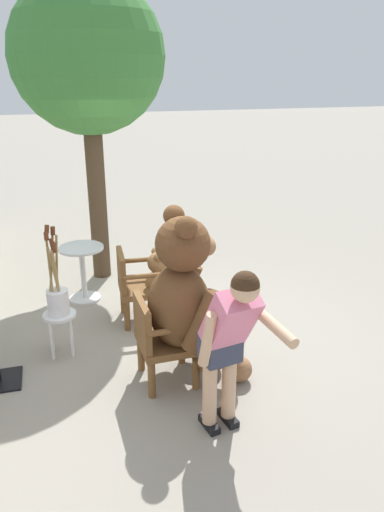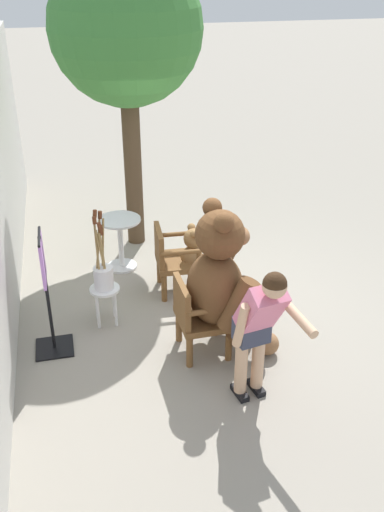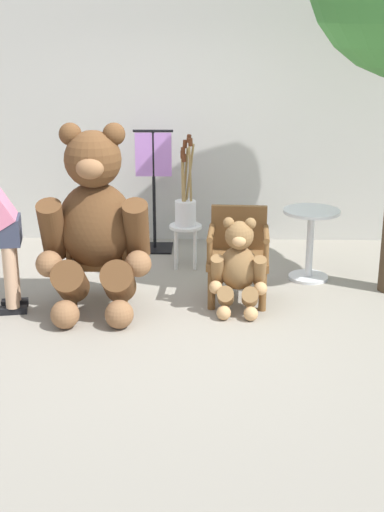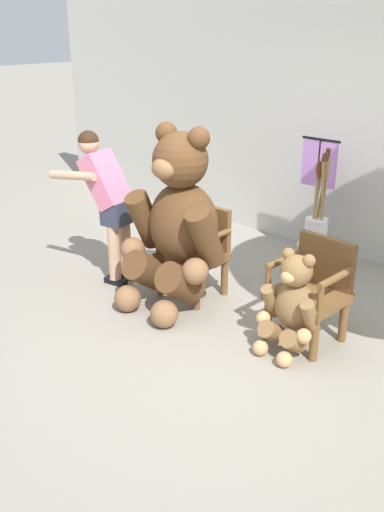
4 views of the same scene
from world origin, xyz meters
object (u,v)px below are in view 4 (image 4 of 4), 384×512
(teddy_bear_large, at_px, (177,221))
(wooden_chair_right, at_px, (312,288))
(person_visitor, at_px, (107,195))
(wooden_chair_left, at_px, (197,249))
(white_stool, at_px, (314,254))
(teddy_bear_small, at_px, (292,304))
(clothing_display_stand, at_px, (316,198))
(brush_bucket, at_px, (317,223))

(teddy_bear_large, bearing_deg, wooden_chair_right, 12.03)
(person_visitor, bearing_deg, wooden_chair_left, 21.43)
(teddy_bear_large, bearing_deg, white_stool, 56.97)
(teddy_bear_small, height_order, clothing_display_stand, clothing_display_stand)
(wooden_chair_left, height_order, white_stool, wooden_chair_left)
(teddy_bear_small, bearing_deg, teddy_bear_large, 179.26)
(person_visitor, xyz_separation_m, clothing_display_stand, (1.27, 1.84, -0.18))
(white_stool, distance_m, brush_bucket, 0.32)
(person_visitor, bearing_deg, white_stool, 37.04)
(brush_bucket, xyz_separation_m, clothing_display_stand, (-0.37, 0.60, 0.05))
(brush_bucket, bearing_deg, person_visitor, -142.95)
(teddy_bear_small, relative_size, white_stool, 1.87)
(wooden_chair_left, relative_size, teddy_bear_large, 0.51)
(person_visitor, bearing_deg, teddy_bear_small, 1.51)
(wooden_chair_left, bearing_deg, wooden_chair_right, -0.00)
(teddy_bear_large, relative_size, clothing_display_stand, 1.23)
(wooden_chair_right, relative_size, teddy_bear_small, 1.00)
(wooden_chair_right, xyz_separation_m, teddy_bear_small, (-0.01, -0.29, -0.04))
(teddy_bear_small, bearing_deg, wooden_chair_right, 88.80)
(white_stool, distance_m, clothing_display_stand, 0.80)
(wooden_chair_right, relative_size, clothing_display_stand, 0.63)
(teddy_bear_large, xyz_separation_m, clothing_display_stand, (0.38, 1.77, -0.10))
(wooden_chair_right, relative_size, teddy_bear_large, 0.51)
(wooden_chair_left, height_order, teddy_bear_large, teddy_bear_large)
(clothing_display_stand, bearing_deg, teddy_bear_small, -63.68)
(wooden_chair_right, xyz_separation_m, white_stool, (-0.52, 0.89, -0.11))
(teddy_bear_large, height_order, white_stool, teddy_bear_large)
(teddy_bear_large, distance_m, person_visitor, 0.89)
(person_visitor, distance_m, white_stool, 2.13)
(wooden_chair_left, bearing_deg, person_visitor, -158.57)
(wooden_chair_right, height_order, teddy_bear_large, teddy_bear_large)
(person_visitor, bearing_deg, brush_bucket, 37.05)
(wooden_chair_left, xyz_separation_m, person_visitor, (-0.88, -0.34, 0.44))
(teddy_bear_large, xyz_separation_m, brush_bucket, (0.76, 1.17, -0.14))
(wooden_chair_right, height_order, person_visitor, person_visitor)
(clothing_display_stand, bearing_deg, teddy_bear_large, -102.26)
(teddy_bear_small, relative_size, clothing_display_stand, 0.63)
(clothing_display_stand, bearing_deg, person_visitor, -124.51)
(white_stool, xyz_separation_m, brush_bucket, (0.00, 0.00, 0.32))
(wooden_chair_right, distance_m, person_visitor, 2.23)
(person_visitor, bearing_deg, clothing_display_stand, 55.49)
(wooden_chair_right, distance_m, teddy_bear_large, 1.35)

